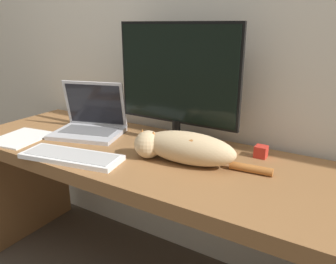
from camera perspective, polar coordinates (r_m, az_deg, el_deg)
wall_back at (r=1.73m, az=1.65°, el=18.85°), size 6.40×0.06×2.60m
desk at (r=1.56m, az=-5.70°, el=-7.76°), size 1.77×0.65×0.74m
monitor at (r=1.52m, az=1.55°, el=8.57°), size 0.61×0.22×0.56m
laptop at (r=1.75m, az=-13.44°, el=1.41°), size 0.40×0.34×0.26m
external_keyboard at (r=1.45m, az=-16.49°, el=-4.12°), size 0.46×0.23×0.02m
cat at (r=1.34m, az=2.56°, el=-2.61°), size 0.57×0.18×0.13m
paper_notepad at (r=1.79m, az=-24.27°, el=-0.94°), size 0.26×0.29×0.01m
small_toy at (r=1.46m, az=15.88°, el=-3.31°), size 0.05×0.05×0.05m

